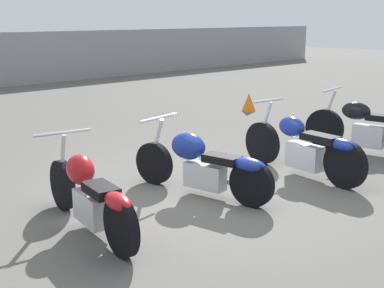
{
  "coord_description": "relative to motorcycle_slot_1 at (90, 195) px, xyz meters",
  "views": [
    {
      "loc": [
        -4.59,
        -4.52,
        2.23
      ],
      "look_at": [
        0.0,
        0.19,
        0.65
      ],
      "focal_mm": 50.0,
      "sensor_mm": 36.0,
      "label": 1
    }
  ],
  "objects": [
    {
      "name": "ground_plane",
      "position": [
        1.65,
        -0.03,
        -0.4
      ],
      "size": [
        60.0,
        60.0,
        0.0
      ],
      "primitive_type": "plane",
      "color": "#5B5954"
    },
    {
      "name": "motorcycle_slot_1",
      "position": [
        0.0,
        0.0,
        0.0
      ],
      "size": [
        0.73,
        2.12,
        0.96
      ],
      "rotation": [
        0.0,
        0.0,
        -0.19
      ],
      "color": "black",
      "rests_on": "ground_plane"
    },
    {
      "name": "motorcycle_slot_2",
      "position": [
        1.69,
        0.02,
        0.01
      ],
      "size": [
        0.74,
        2.09,
        0.94
      ],
      "rotation": [
        0.0,
        0.0,
        0.16
      ],
      "color": "black",
      "rests_on": "ground_plane"
    },
    {
      "name": "motorcycle_slot_3",
      "position": [
        3.32,
        -0.4,
        0.02
      ],
      "size": [
        0.62,
        2.19,
        1.02
      ],
      "rotation": [
        0.0,
        0.0,
        -0.12
      ],
      "color": "black",
      "rests_on": "ground_plane"
    },
    {
      "name": "motorcycle_slot_4",
      "position": [
        5.14,
        -0.4,
        0.04
      ],
      "size": [
        0.74,
        2.06,
        1.04
      ],
      "rotation": [
        0.0,
        0.0,
        0.16
      ],
      "color": "black",
      "rests_on": "ground_plane"
    },
    {
      "name": "traffic_cone_near",
      "position": [
        6.91,
        3.6,
        -0.18
      ],
      "size": [
        0.35,
        0.35,
        0.43
      ],
      "color": "orange",
      "rests_on": "ground_plane"
    }
  ]
}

